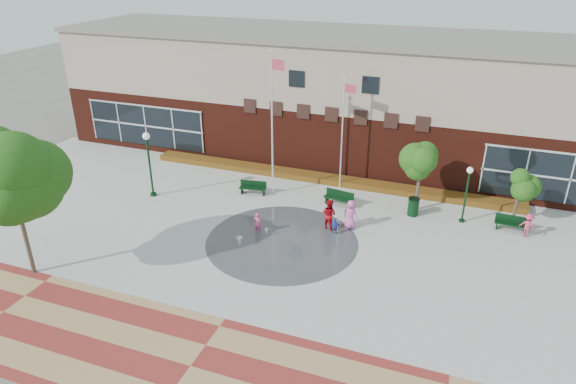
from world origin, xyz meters
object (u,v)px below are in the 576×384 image
(flagpole_right, at_px, (343,128))
(trash_can, at_px, (413,207))
(bench_left, at_px, (253,190))
(child_splash, at_px, (258,223))
(tree_big_left, at_px, (9,172))
(flagpole_left, at_px, (273,118))

(flagpole_right, distance_m, trash_can, 6.73)
(bench_left, bearing_deg, trash_can, -5.01)
(child_splash, bearing_deg, tree_big_left, 38.50)
(flagpole_right, xyz_separation_m, bench_left, (-5.15, -2.96, -3.93))
(flagpole_right, xyz_separation_m, tree_big_left, (-11.81, -15.04, 1.25))
(bench_left, height_order, trash_can, trash_can)
(bench_left, distance_m, child_splash, 5.18)
(flagpole_right, height_order, bench_left, flagpole_right)
(tree_big_left, bearing_deg, flagpole_right, 51.87)
(trash_can, bearing_deg, flagpole_left, -179.38)
(trash_can, xyz_separation_m, tree_big_left, (-16.97, -12.72, 4.89))
(bench_left, bearing_deg, child_splash, -71.70)
(flagpole_right, height_order, tree_big_left, tree_big_left)
(bench_left, xyz_separation_m, trash_can, (10.31, 0.63, 0.29))
(bench_left, bearing_deg, tree_big_left, -127.39)
(trash_can, distance_m, tree_big_left, 21.76)
(flagpole_right, xyz_separation_m, trash_can, (5.16, -2.32, -3.64))
(flagpole_right, distance_m, bench_left, 7.12)
(flagpole_left, bearing_deg, trash_can, 20.67)
(flagpole_left, xyz_separation_m, child_splash, (1.08, -5.15, -4.56))
(tree_big_left, bearing_deg, flagpole_left, 57.92)
(trash_can, distance_m, child_splash, 9.54)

